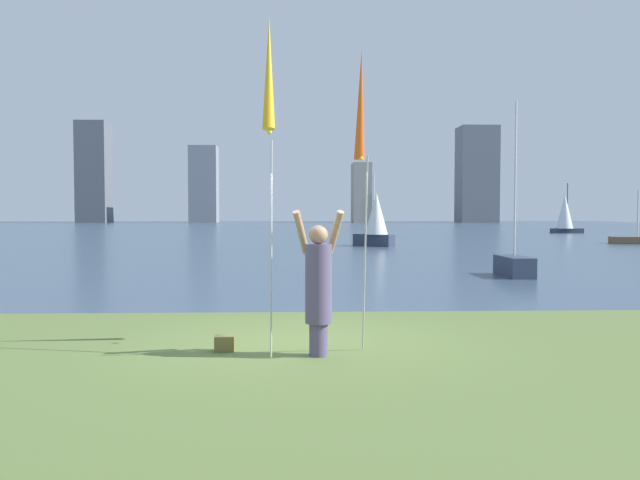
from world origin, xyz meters
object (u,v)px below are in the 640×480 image
object	(u,v)px
person	(319,284)
kite_flag_right	(361,111)
kite_flag_left	(269,80)
sailboat_4	(565,213)
sailboat_5	(514,265)
sailboat_2	(376,219)
bag	(225,344)
sailboat_6	(637,240)

from	to	relation	value
person	kite_flag_right	bearing A→B (deg)	67.84
kite_flag_left	sailboat_4	world-z (taller)	sailboat_4
sailboat_4	sailboat_5	size ratio (longest dim) A/B	0.85
kite_flag_left	sailboat_2	world-z (taller)	kite_flag_left
person	kite_flag_left	xyz separation A→B (m)	(-0.64, -0.53, 2.65)
sailboat_5	kite_flag_left	bearing A→B (deg)	-121.95
person	bag	size ratio (longest dim) A/B	7.27
kite_flag_left	bag	distance (m)	3.69
kite_flag_right	bag	bearing A→B (deg)	-168.26
sailboat_2	bag	bearing A→B (deg)	-101.36
kite_flag_right	bag	distance (m)	3.89
bag	sailboat_4	world-z (taller)	sailboat_4
kite_flag_right	sailboat_4	world-z (taller)	sailboat_4
person	sailboat_4	bearing A→B (deg)	82.57
person	kite_flag_right	size ratio (longest dim) A/B	0.46
kite_flag_right	sailboat_5	bearing A→B (deg)	60.16
kite_flag_right	sailboat_4	distance (m)	53.57
bag	sailboat_6	world-z (taller)	sailboat_6
bag	kite_flag_left	bearing A→B (deg)	-52.06
person	sailboat_5	world-z (taller)	sailboat_5
bag	sailboat_4	bearing A→B (deg)	62.56
kite_flag_left	sailboat_6	size ratio (longest dim) A/B	1.37
sailboat_6	sailboat_2	bearing A→B (deg)	-172.98
sailboat_6	person	bearing A→B (deg)	-124.37
sailboat_4	sailboat_6	size ratio (longest dim) A/B	1.38
person	bag	world-z (taller)	person
bag	sailboat_6	distance (m)	36.47
kite_flag_right	sailboat_6	world-z (taller)	kite_flag_right
sailboat_6	sailboat_5	bearing A→B (deg)	-126.29
person	sailboat_2	size ratio (longest dim) A/B	0.49
sailboat_4	sailboat_2	bearing A→B (deg)	-132.89
bag	sailboat_2	bearing A→B (deg)	78.64
kite_flag_right	sailboat_5	size ratio (longest dim) A/B	0.81
kite_flag_right	bag	size ratio (longest dim) A/B	15.67
kite_flag_left	sailboat_6	distance (m)	36.93
sailboat_2	sailboat_6	world-z (taller)	sailboat_2
sailboat_2	sailboat_6	distance (m)	16.30
sailboat_5	person	bearing A→B (deg)	-120.70
sailboat_6	kite_flag_left	bearing A→B (deg)	-124.74
person	sailboat_5	distance (m)	12.37
sailboat_4	sailboat_6	world-z (taller)	sailboat_4
kite_flag_right	sailboat_2	size ratio (longest dim) A/B	1.07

